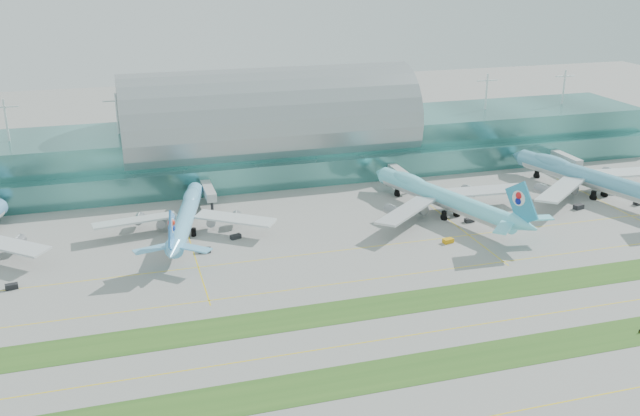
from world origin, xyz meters
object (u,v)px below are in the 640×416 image
object	(u,v)px
airliner_b	(186,215)
airliner_d	(590,177)
terminal	(270,138)
airliner_c	(442,196)

from	to	relation	value
airliner_b	airliner_d	world-z (taller)	airliner_d
terminal	airliner_d	bearing A→B (deg)	-30.59
airliner_c	airliner_d	bearing A→B (deg)	-14.87
terminal	airliner_b	size ratio (longest dim) A/B	5.05
airliner_c	terminal	bearing A→B (deg)	105.92
terminal	airliner_b	world-z (taller)	terminal
terminal	airliner_d	xyz separation A→B (m)	(109.37, -64.65, -7.24)
airliner_b	airliner_d	distance (m)	151.23
terminal	airliner_c	world-z (taller)	terminal
terminal	airliner_b	distance (m)	73.17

